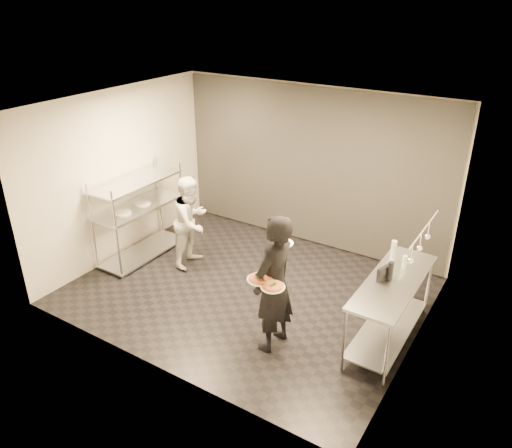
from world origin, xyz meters
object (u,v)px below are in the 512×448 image
Objects in this scene: pass_rack at (139,214)px; pizza_plate_far at (273,286)px; bottle_dark at (391,271)px; bottle_clear at (404,262)px; bottle_green at (394,250)px; chef at (192,221)px; salad_plate at (283,242)px; prep_counter at (391,300)px; pos_monitor at (384,273)px; waiter at (274,284)px; pizza_plate_near at (260,279)px.

pass_rack is 5.50× the size of pizza_plate_far.
bottle_clear is at bearing 78.94° from bottle_dark.
bottle_green is (0.89, 1.65, -0.02)m from pizza_plate_far.
pass_rack is 4.36m from bottle_clear.
chef reaches higher than bottle_clear.
salad_plate is 1.56m from bottle_green.
prep_counter is at bearing 1.71° from bottle_dark.
salad_plate reaches higher than bottle_dark.
salad_plate is at bearing -139.51° from pos_monitor.
salad_plate is at bearing -144.39° from bottle_clear.
chef is at bearing 175.84° from prep_counter.
bottle_green is (1.02, 1.40, 0.14)m from waiter.
salad_plate is at bearing -155.80° from prep_counter.
waiter is 1.73m from bottle_clear.
bottle_clear is (0.21, -0.18, -0.04)m from bottle_green.
waiter is at bearing -135.31° from bottle_clear.
waiter is at bearing 117.33° from pizza_plate_far.
pizza_plate_near reaches higher than bottle_clear.
pass_rack is 3.24m from waiter.
bottle_clear is at bearing 35.61° from salad_plate.
bottle_clear is at bearing 87.36° from pos_monitor.
bottle_clear is (3.43, 0.10, 0.25)m from chef.
prep_counter is 7.63× the size of bottle_dark.
bottle_dark is (1.24, 1.06, -0.03)m from pizza_plate_near.
pizza_plate_near is at bearing 164.37° from pizza_plate_far.
chef is at bearing -178.37° from bottle_clear.
salad_plate is 1.31m from pos_monitor.
pos_monitor is (3.30, -0.30, 0.25)m from chef.
bottle_green is (4.14, 0.53, 0.28)m from pass_rack.
waiter is 1.45m from bottle_dark.
chef is (0.91, 0.25, -0.01)m from pass_rack.
pizza_plate_far is (-1.08, -1.12, 0.44)m from prep_counter.
waiter is 7.53× the size of pos_monitor.
pizza_plate_near reaches higher than pizza_plate_far.
pass_rack is 0.94m from chef.
bottle_green is at bearing 7.30° from pass_rack.
bottle_green reaches higher than prep_counter.
bottle_clear is at bearing 138.38° from waiter.
chef is at bearing 148.28° from pizza_plate_near.
chef is 3.25m from bottle_green.
pizza_plate_near is (-0.08, -0.20, 0.16)m from waiter.
salad_plate reaches higher than pos_monitor.
pizza_plate_near is at bearing -140.60° from prep_counter.
bottle_green is at bearing 55.29° from pizza_plate_near.
pizza_plate_near is 1.63m from bottle_dark.
pizza_plate_near is (2.12, -1.31, 0.31)m from chef.
bottle_dark is (0.14, -0.53, -0.01)m from bottle_green.
pos_monitor is 1.32× the size of bottle_clear.
prep_counter is 1.73m from pizza_plate_near.
pizza_plate_near is at bearing -126.22° from chef.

